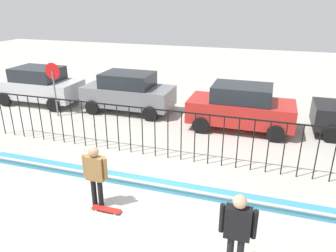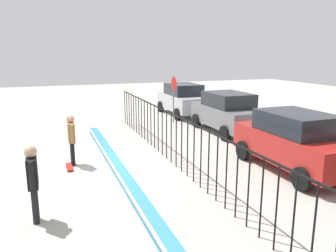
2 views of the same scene
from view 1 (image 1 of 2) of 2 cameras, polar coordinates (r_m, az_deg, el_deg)
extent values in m
plane|color=#ADA89E|center=(8.97, -5.98, -13.82)|extent=(60.00, 60.00, 0.00)
cube|color=teal|center=(9.70, -3.57, -9.99)|extent=(11.00, 0.36, 0.22)
cylinder|color=#B2B2B7|center=(9.50, -3.98, -9.96)|extent=(11.00, 0.09, 0.09)
cylinder|color=black|center=(14.57, -27.24, 1.97)|extent=(0.04, 0.04, 1.75)
cylinder|color=black|center=(14.25, -25.90, 1.81)|extent=(0.04, 0.04, 1.75)
cylinder|color=black|center=(13.94, -24.49, 1.63)|extent=(0.04, 0.04, 1.75)
cylinder|color=black|center=(13.64, -23.02, 1.44)|extent=(0.04, 0.04, 1.75)
cylinder|color=black|center=(13.35, -21.49, 1.25)|extent=(0.04, 0.04, 1.75)
cylinder|color=black|center=(13.07, -19.89, 1.04)|extent=(0.04, 0.04, 1.75)
cylinder|color=black|center=(12.79, -18.22, 0.83)|extent=(0.04, 0.04, 1.75)
cylinder|color=black|center=(12.53, -16.48, 0.60)|extent=(0.04, 0.04, 1.75)
cylinder|color=black|center=(12.29, -14.67, 0.37)|extent=(0.04, 0.04, 1.75)
cylinder|color=black|center=(12.05, -12.79, 0.13)|extent=(0.04, 0.04, 1.75)
cylinder|color=black|center=(11.83, -10.84, -0.13)|extent=(0.04, 0.04, 1.75)
cylinder|color=black|center=(11.62, -8.81, -0.39)|extent=(0.04, 0.04, 1.75)
cylinder|color=black|center=(11.43, -6.71, -0.66)|extent=(0.04, 0.04, 1.75)
cylinder|color=black|center=(11.26, -4.54, -0.94)|extent=(0.04, 0.04, 1.75)
cylinder|color=black|center=(11.10, -2.31, -1.23)|extent=(0.04, 0.04, 1.75)
cylinder|color=black|center=(10.96, -0.02, -1.52)|extent=(0.04, 0.04, 1.75)
cylinder|color=black|center=(10.84, 2.34, -1.82)|extent=(0.04, 0.04, 1.75)
cylinder|color=black|center=(10.73, 4.74, -2.12)|extent=(0.04, 0.04, 1.75)
cylinder|color=black|center=(10.65, 7.18, -2.42)|extent=(0.04, 0.04, 1.75)
cylinder|color=black|center=(10.58, 9.66, -2.72)|extent=(0.04, 0.04, 1.75)
cylinder|color=black|center=(10.54, 12.16, -3.02)|extent=(0.04, 0.04, 1.75)
cylinder|color=black|center=(10.52, 14.69, -3.31)|extent=(0.04, 0.04, 1.75)
cylinder|color=black|center=(10.52, 17.22, -3.60)|extent=(0.04, 0.04, 1.75)
cylinder|color=black|center=(10.53, 19.75, -3.88)|extent=(0.04, 0.04, 1.75)
cylinder|color=black|center=(10.57, 22.26, -4.16)|extent=(0.04, 0.04, 1.75)
cylinder|color=black|center=(10.63, 24.76, -4.42)|extent=(0.04, 0.04, 1.75)
cylinder|color=black|center=(10.71, 27.22, -4.67)|extent=(0.04, 0.04, 1.75)
cube|color=black|center=(10.65, -0.02, 2.72)|extent=(14.00, 0.04, 0.04)
cylinder|color=black|center=(8.95, -12.89, -11.29)|extent=(0.13, 0.13, 0.81)
cylinder|color=black|center=(8.87, -11.79, -11.55)|extent=(0.13, 0.13, 0.81)
cube|color=olive|center=(8.54, -12.74, -7.27)|extent=(0.49, 0.21, 0.67)
sphere|color=#A87A5B|center=(8.33, -13.00, -4.47)|extent=(0.26, 0.26, 0.26)
cylinder|color=olive|center=(8.66, -14.48, -6.72)|extent=(0.11, 0.11, 0.60)
cylinder|color=olive|center=(8.38, -10.98, -7.41)|extent=(0.11, 0.11, 0.60)
cube|color=#A51E19|center=(8.85, -10.77, -14.18)|extent=(0.80, 0.20, 0.02)
cylinder|color=silver|center=(8.82, -8.92, -14.49)|extent=(0.05, 0.03, 0.05)
cylinder|color=silver|center=(8.71, -9.37, -15.03)|extent=(0.05, 0.03, 0.05)
cylinder|color=silver|center=(9.04, -12.08, -13.73)|extent=(0.05, 0.03, 0.05)
cylinder|color=silver|center=(8.94, -12.56, -14.24)|extent=(0.05, 0.03, 0.05)
cube|color=black|center=(6.61, 12.21, -16.30)|extent=(0.51, 0.22, 0.69)
sphere|color=tan|center=(6.33, 12.56, -12.87)|extent=(0.27, 0.27, 0.27)
cylinder|color=black|center=(6.61, 9.49, -15.69)|extent=(0.11, 0.11, 0.62)
cylinder|color=black|center=(6.59, 15.00, -16.39)|extent=(0.11, 0.11, 0.62)
cube|color=#B7BABF|center=(18.19, -21.62, 6.14)|extent=(4.30, 1.90, 0.90)
cube|color=#1E2328|center=(18.02, -21.96, 8.52)|extent=(2.37, 1.71, 0.66)
cylinder|color=black|center=(18.18, -15.97, 5.35)|extent=(0.68, 0.22, 0.68)
cylinder|color=black|center=(16.71, -19.49, 3.53)|extent=(0.68, 0.22, 0.68)
cylinder|color=black|center=(19.93, -23.06, 5.84)|extent=(0.68, 0.22, 0.68)
cylinder|color=black|center=(18.59, -26.76, 4.19)|extent=(0.68, 0.22, 0.68)
cube|color=slate|center=(15.81, -6.98, 5.35)|extent=(4.30, 1.90, 0.90)
cube|color=#1E2328|center=(15.61, -7.11, 8.09)|extent=(2.37, 1.71, 0.66)
cylinder|color=black|center=(16.26, -0.81, 4.31)|extent=(0.68, 0.22, 0.68)
cylinder|color=black|center=(14.57, -3.20, 2.18)|extent=(0.68, 0.22, 0.68)
cylinder|color=black|center=(17.38, -10.02, 5.13)|extent=(0.68, 0.22, 0.68)
cylinder|color=black|center=(15.81, -13.16, 3.21)|extent=(0.68, 0.22, 0.68)
cube|color=#B2231E|center=(13.83, 12.62, 2.58)|extent=(4.30, 1.90, 0.90)
cube|color=#1E2328|center=(13.61, 12.89, 5.68)|extent=(2.37, 1.71, 0.66)
cylinder|color=black|center=(14.85, 18.48, 1.44)|extent=(0.68, 0.22, 0.68)
cylinder|color=black|center=(13.07, 18.39, -1.30)|extent=(0.68, 0.22, 0.68)
cylinder|color=black|center=(15.05, 7.34, 2.68)|extent=(0.68, 0.22, 0.68)
cylinder|color=black|center=(13.30, 5.77, 0.15)|extent=(0.68, 0.22, 0.68)
cylinder|color=black|center=(15.62, 26.06, 1.29)|extent=(0.68, 0.22, 0.68)
cylinder|color=black|center=(13.86, 26.95, -1.30)|extent=(0.68, 0.22, 0.68)
cylinder|color=slate|center=(15.84, -19.22, 5.30)|extent=(0.07, 0.07, 2.10)
cylinder|color=red|center=(15.61, -19.66, 9.08)|extent=(0.76, 0.02, 0.76)
camera|label=2|loc=(9.28, 67.88, -1.02)|focal=35.39mm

